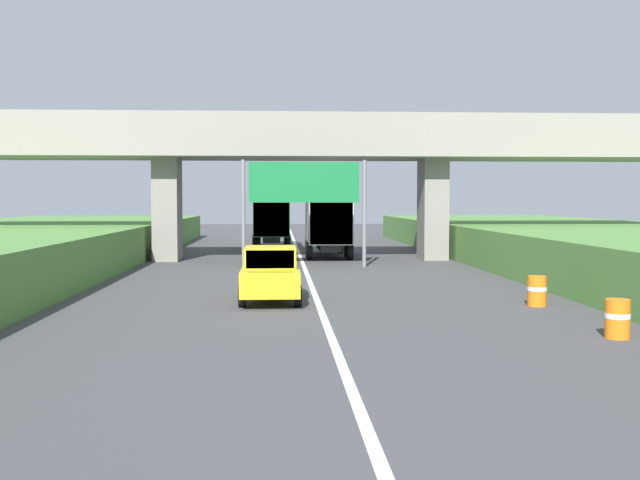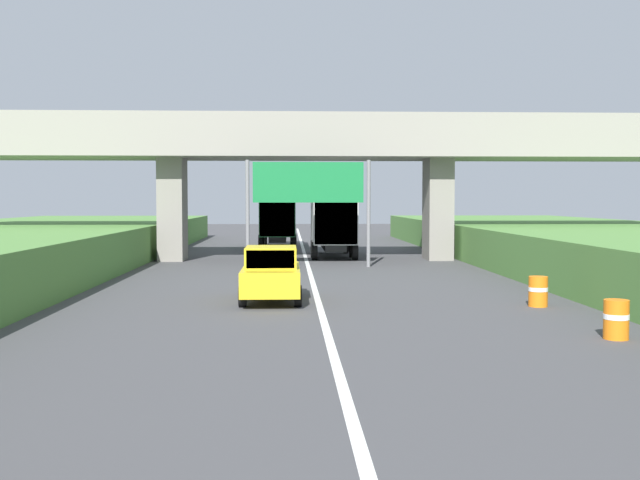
{
  "view_description": "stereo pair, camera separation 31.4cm",
  "coord_description": "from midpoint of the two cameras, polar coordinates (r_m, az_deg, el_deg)",
  "views": [
    {
      "loc": [
        -1.21,
        0.0,
        3.16
      ],
      "look_at": [
        0.0,
        21.88,
        2.0
      ],
      "focal_mm": 42.26,
      "sensor_mm": 36.0,
      "label": 1
    },
    {
      "loc": [
        -0.9,
        -0.01,
        3.16
      ],
      "look_at": [
        0.0,
        21.88,
        2.0
      ],
      "focal_mm": 42.26,
      "sensor_mm": 36.0,
      "label": 2
    }
  ],
  "objects": [
    {
      "name": "car_yellow",
      "position": [
        23.53,
        -3.33,
        -2.59
      ],
      "size": [
        1.86,
        4.1,
        1.72
      ],
      "color": "gold",
      "rests_on": "ground"
    },
    {
      "name": "truck_green",
      "position": [
        50.51,
        -3.02,
        1.64
      ],
      "size": [
        2.44,
        7.3,
        3.44
      ],
      "color": "black",
      "rests_on": "ground"
    },
    {
      "name": "overpass_bridge",
      "position": [
        39.89,
        -0.83,
        6.64
      ],
      "size": [
        40.0,
        4.8,
        7.55
      ],
      "color": "gray",
      "rests_on": "ground"
    },
    {
      "name": "construction_barrel_2",
      "position": [
        18.53,
        21.97,
        -5.58
      ],
      "size": [
        0.57,
        0.57,
        0.9
      ],
      "color": "orange",
      "rests_on": "ground"
    },
    {
      "name": "truck_silver",
      "position": [
        41.96,
        1.15,
        1.36
      ],
      "size": [
        2.44,
        7.3,
        3.44
      ],
      "color": "black",
      "rests_on": "ground"
    },
    {
      "name": "lane_centre_stripe",
      "position": [
        32.01,
        -0.45,
        -2.63
      ],
      "size": [
        0.2,
        103.66,
        0.01
      ],
      "primitive_type": "cube",
      "color": "white",
      "rests_on": "ground"
    },
    {
      "name": "overhead_highway_sign",
      "position": [
        35.41,
        -0.64,
        3.9
      ],
      "size": [
        5.88,
        0.18,
        5.05
      ],
      "color": "slate",
      "rests_on": "ground"
    },
    {
      "name": "construction_barrel_3",
      "position": [
        23.36,
        16.56,
        -3.74
      ],
      "size": [
        0.57,
        0.57,
        0.9
      ],
      "color": "orange",
      "rests_on": "ground"
    }
  ]
}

